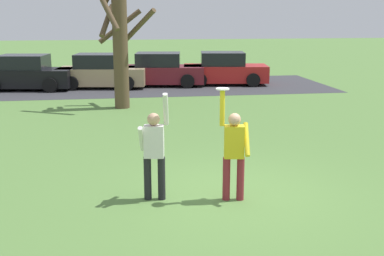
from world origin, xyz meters
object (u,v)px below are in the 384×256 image
Objects in this scene: parked_car_black at (27,74)px; parked_car_maroon at (161,71)px; parked_car_tan at (101,72)px; person_defender at (154,149)px; person_catcher at (234,149)px; frisbee_disc at (223,89)px; parked_car_red at (225,70)px; bare_tree_tall at (120,39)px.

parked_car_maroon is (6.22, 0.39, 0.00)m from parked_car_black.
parked_car_black and parked_car_tan have the same top height.
parked_car_maroon is (1.39, 14.92, -0.25)m from person_defender.
frisbee_disc reaches higher than person_catcher.
frisbee_disc is 0.06× the size of parked_car_tan.
parked_car_maroon is (-0.05, 15.16, -0.25)m from person_catcher.
parked_car_red is at bearing 10.11° from parked_car_black.
parked_car_black is 1.00× the size of parked_car_red.
person_catcher is 1.46m from person_defender.
person_defender is 8.46× the size of frisbee_disc.
parked_car_maroon is (2.83, 0.28, 0.00)m from parked_car_tan.
parked_car_black is 0.87× the size of bare_tree_tall.
bare_tree_tall is at bearing -124.78° from parked_car_red.
person_defender is at bearing -63.42° from parked_car_black.
bare_tree_tall reaches higher than parked_car_maroon.
parked_car_tan is 2.84m from parked_car_maroon.
parked_car_red is at bearing 10.13° from parked_car_tan.
parked_car_red is (3.33, 15.05, -1.37)m from frisbee_disc.
parked_car_black is at bearing -168.21° from parked_car_maroon.
parked_car_black is 6.94m from bare_tree_tall.
frisbee_disc is at bearing 0.00° from person_defender.
person_catcher is 0.48× the size of parked_car_maroon.
parked_car_red is 0.87× the size of bare_tree_tall.
person_defender is 14.72m from parked_car_tan.
bare_tree_tall is at bearing 100.40° from frisbee_disc.
parked_car_tan is 5.63m from bare_tree_tall.
parked_car_maroon is at bearing -173.20° from parked_car_red.
parked_car_black is 1.00× the size of parked_car_tan.
parked_car_maroon is at bearing 94.17° from person_defender.
person_catcher is at bearing -81.59° from parked_car_maroon.
person_defender is at bearing -86.72° from bare_tree_tall.
person_catcher is 0.42× the size of bare_tree_tall.
bare_tree_tall reaches higher than person_defender.
parked_car_tan is 1.00× the size of parked_car_red.
person_defender is 14.99m from parked_car_maroon.
parked_car_black is 3.39m from parked_car_tan.
frisbee_disc is 0.05× the size of bare_tree_tall.
person_catcher reaches higher than parked_car_tan.
person_defender reaches higher than parked_car_tan.
parked_car_black is 6.23m from parked_car_maroon.
parked_car_red is (5.99, 0.20, 0.00)m from parked_car_tan.
person_defender is at bearing 170.51° from frisbee_disc.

